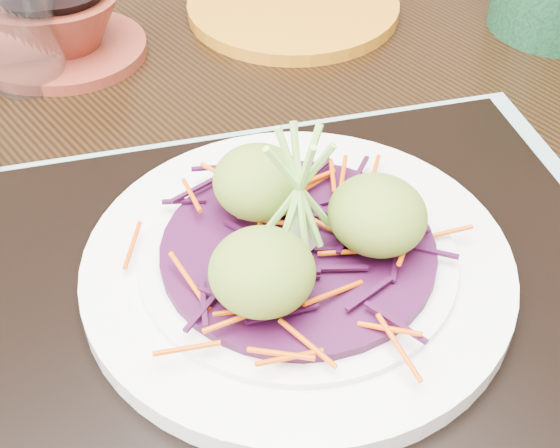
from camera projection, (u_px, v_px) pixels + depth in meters
dining_table at (235, 327)px, 0.63m from camera, size 1.22×0.85×0.73m
placemat at (297, 297)px, 0.52m from camera, size 0.59×0.53×0.00m
serving_tray at (297, 285)px, 0.51m from camera, size 0.51×0.45×0.02m
white_plate at (298, 265)px, 0.50m from camera, size 0.28×0.28×0.02m
cabbage_bed at (298, 249)px, 0.49m from camera, size 0.17×0.17×0.01m
carrot_julienne at (298, 240)px, 0.48m from camera, size 0.21×0.21×0.01m
guacamole_scoops at (299, 221)px, 0.47m from camera, size 0.15×0.13×0.05m
scallion_garnish at (299, 194)px, 0.46m from camera, size 0.06×0.06×0.10m
water_glass at (18, 31)px, 0.69m from camera, size 0.09×0.09×0.10m
terracotta_bowl_set at (66, 29)px, 0.74m from camera, size 0.17×0.17×0.06m
yellow_plate at (293, 7)px, 0.81m from camera, size 0.29×0.29×0.01m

